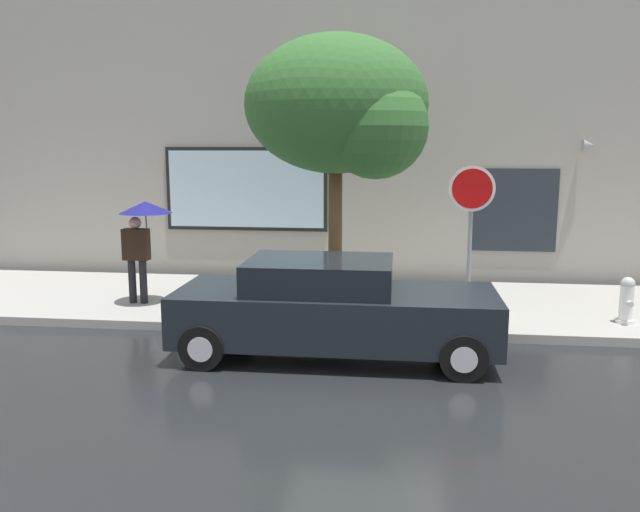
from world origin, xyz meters
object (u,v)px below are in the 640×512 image
at_px(fire_hydrant, 627,300).
at_px(stop_sign, 471,212).
at_px(parked_car, 333,309).
at_px(street_tree, 344,110).
at_px(pedestrian_with_umbrella, 142,223).

relative_size(fire_hydrant, stop_sign, 0.30).
bearing_deg(parked_car, street_tree, 90.58).
xyz_separation_m(fire_hydrant, pedestrian_with_umbrella, (-8.51, 0.34, 1.14)).
relative_size(pedestrian_with_umbrella, stop_sign, 0.74).
xyz_separation_m(pedestrian_with_umbrella, stop_sign, (5.90, -0.45, 0.33)).
distance_m(fire_hydrant, street_tree, 5.71).
bearing_deg(stop_sign, fire_hydrant, 2.36).
height_order(pedestrian_with_umbrella, stop_sign, stop_sign).
bearing_deg(parked_car, stop_sign, 39.68).
bearing_deg(pedestrian_with_umbrella, stop_sign, -4.38).
relative_size(parked_car, stop_sign, 1.78).
distance_m(pedestrian_with_umbrella, street_tree, 4.27).
bearing_deg(pedestrian_with_umbrella, parked_car, -30.44).
height_order(parked_car, fire_hydrant, parked_car).
bearing_deg(stop_sign, pedestrian_with_umbrella, 175.62).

